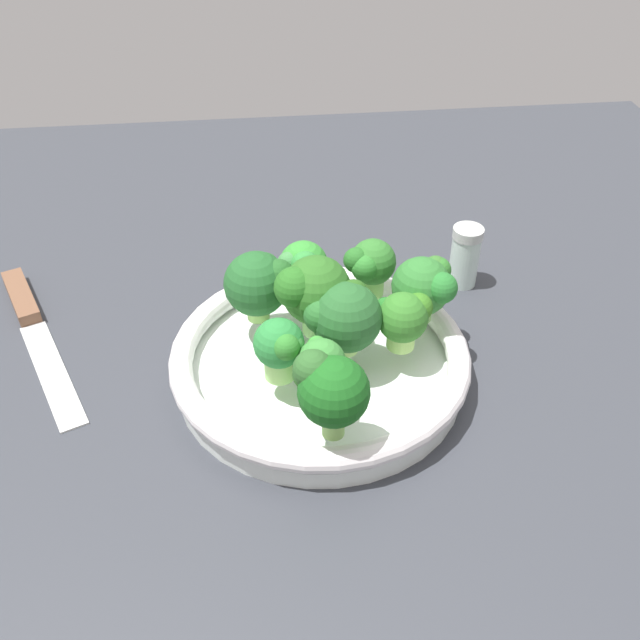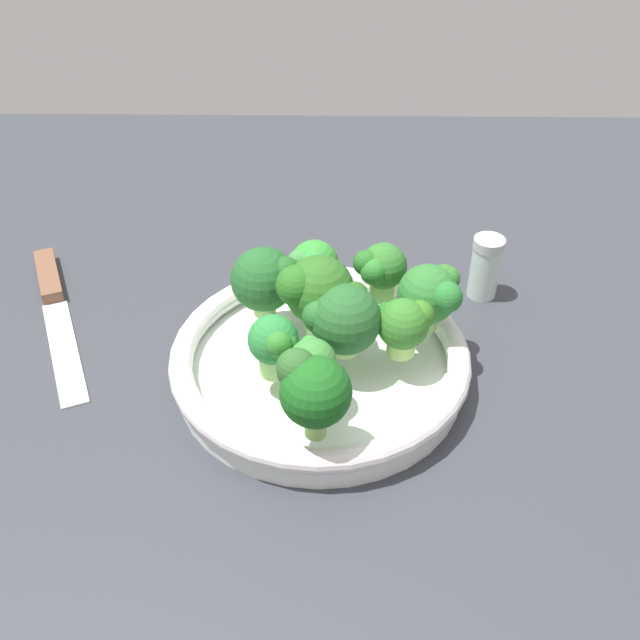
# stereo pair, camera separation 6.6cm
# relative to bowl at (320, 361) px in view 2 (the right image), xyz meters

# --- Properties ---
(ground_plane) EXTENTS (1.30, 1.30, 0.03)m
(ground_plane) POSITION_rel_bowl_xyz_m (0.03, 0.01, -0.03)
(ground_plane) COLOR #35393F
(bowl) EXTENTS (0.28, 0.28, 0.04)m
(bowl) POSITION_rel_bowl_xyz_m (0.00, 0.00, 0.00)
(bowl) COLOR white
(bowl) RESTS_ON ground_plane
(broccoli_floret_0) EXTENTS (0.04, 0.05, 0.05)m
(broccoli_floret_0) POSITION_rel_bowl_xyz_m (0.01, 0.06, 0.05)
(broccoli_floret_0) COLOR #75BF5B
(broccoli_floret_0) RESTS_ON bowl
(broccoli_floret_1) EXTENTS (0.05, 0.05, 0.06)m
(broccoli_floret_1) POSITION_rel_bowl_xyz_m (-0.08, 0.01, 0.05)
(broccoli_floret_1) COLOR #9ACF66
(broccoli_floret_1) RESTS_ON bowl
(broccoli_floret_2) EXTENTS (0.06, 0.06, 0.08)m
(broccoli_floret_2) POSITION_rel_bowl_xyz_m (0.00, 0.11, 0.07)
(broccoli_floret_2) COLOR #8CBF61
(broccoli_floret_2) RESTS_ON bowl
(broccoli_floret_3) EXTENTS (0.07, 0.06, 0.07)m
(broccoli_floret_3) POSITION_rel_bowl_xyz_m (0.05, -0.05, 0.06)
(broccoli_floret_3) COLOR #94CF62
(broccoli_floret_3) RESTS_ON bowl
(broccoli_floret_4) EXTENTS (0.07, 0.07, 0.08)m
(broccoli_floret_4) POSITION_rel_bowl_xyz_m (0.00, -0.02, 0.07)
(broccoli_floret_4) COLOR #83C467
(broccoli_floret_4) RESTS_ON bowl
(broccoli_floret_5) EXTENTS (0.05, 0.06, 0.06)m
(broccoli_floret_5) POSITION_rel_bowl_xyz_m (0.01, -0.08, 0.05)
(broccoli_floret_5) COLOR #7FB25B
(broccoli_floret_5) RESTS_ON bowl
(broccoli_floret_6) EXTENTS (0.05, 0.05, 0.06)m
(broccoli_floret_6) POSITION_rel_bowl_xyz_m (-0.06, -0.07, 0.06)
(broccoli_floret_6) COLOR #8CCD62
(broccoli_floret_6) RESTS_ON bowl
(broccoli_floret_7) EXTENTS (0.04, 0.05, 0.06)m
(broccoli_floret_7) POSITION_rel_bowl_xyz_m (0.04, 0.04, 0.05)
(broccoli_floret_7) COLOR #9AD66F
(broccoli_floret_7) RESTS_ON bowl
(broccoli_floret_8) EXTENTS (0.06, 0.06, 0.07)m
(broccoli_floret_8) POSITION_rel_bowl_xyz_m (-0.10, -0.03, 0.06)
(broccoli_floret_8) COLOR #84C367
(broccoli_floret_8) RESTS_ON bowl
(broccoli_floret_9) EXTENTS (0.07, 0.06, 0.07)m
(broccoli_floret_9) POSITION_rel_bowl_xyz_m (-0.02, 0.01, 0.06)
(broccoli_floret_9) COLOR #A2D170
(broccoli_floret_9) RESTS_ON bowl
(knife) EXTENTS (0.13, 0.25, 0.01)m
(knife) POSITION_rel_bowl_xyz_m (0.29, -0.11, -0.02)
(knife) COLOR silver
(knife) RESTS_ON ground_plane
(pepper_shaker) EXTENTS (0.03, 0.03, 0.07)m
(pepper_shaker) POSITION_rel_bowl_xyz_m (-0.18, -0.14, 0.02)
(pepper_shaker) COLOR silver
(pepper_shaker) RESTS_ON ground_plane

